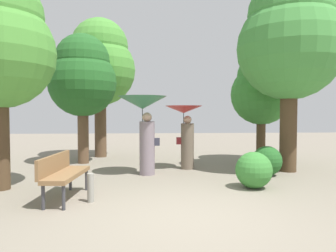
{
  "coord_description": "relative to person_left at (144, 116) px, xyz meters",
  "views": [
    {
      "loc": [
        -0.55,
        -4.77,
        1.61
      ],
      "look_at": [
        0.0,
        3.83,
        1.25
      ],
      "focal_mm": 33.37,
      "sensor_mm": 36.0,
      "label": 1
    }
  ],
  "objects": [
    {
      "name": "tree_mid_left",
      "position": [
        -1.63,
        3.43,
        1.88
      ],
      "size": [
        2.55,
        2.55,
        5.03
      ],
      "color": "brown",
      "rests_on": "ground"
    },
    {
      "name": "ground_plane",
      "position": [
        0.66,
        -3.34,
        -1.53
      ],
      "size": [
        40.0,
        40.0,
        0.0
      ],
      "primitive_type": "plane",
      "color": "gray"
    },
    {
      "name": "park_bench",
      "position": [
        -1.48,
        -2.23,
        -1.02
      ],
      "size": [
        0.62,
        1.54,
        0.83
      ],
      "rotation": [
        0.0,
        0.0,
        1.48
      ],
      "color": "#38383D",
      "rests_on": "ground"
    },
    {
      "name": "tree_near_right",
      "position": [
        3.86,
        2.04,
        0.88
      ],
      "size": [
        2.01,
        2.01,
        3.62
      ],
      "color": "#4C3823",
      "rests_on": "ground"
    },
    {
      "name": "bush_path_right",
      "position": [
        2.36,
        -1.63,
        -1.14
      ],
      "size": [
        0.78,
        0.78,
        0.78
      ],
      "primitive_type": "sphere",
      "color": "#387F33",
      "rests_on": "ground"
    },
    {
      "name": "tree_mid_right",
      "position": [
        3.95,
        0.21,
        2.11
      ],
      "size": [
        2.82,
        2.82,
        5.4
      ],
      "color": "#4C3823",
      "rests_on": "ground"
    },
    {
      "name": "path_marker_post",
      "position": [
        -0.93,
        -2.47,
        -1.27
      ],
      "size": [
        0.12,
        0.12,
        0.52
      ],
      "primitive_type": "cylinder",
      "color": "gray",
      "rests_on": "ground"
    },
    {
      "name": "bush_path_left",
      "position": [
        3.15,
        -0.33,
        -1.15
      ],
      "size": [
        0.76,
        0.76,
        0.76
      ],
      "primitive_type": "sphere",
      "color": "#235B23",
      "rests_on": "ground"
    },
    {
      "name": "tree_far_back",
      "position": [
        -1.96,
        1.97,
        1.24
      ],
      "size": [
        2.14,
        2.14,
        4.11
      ],
      "color": "brown",
      "rests_on": "ground"
    },
    {
      "name": "person_left",
      "position": [
        0.0,
        0.0,
        0.0
      ],
      "size": [
        1.26,
        1.26,
        2.04
      ],
      "rotation": [
        0.0,
        0.0,
        1.5
      ],
      "color": "gray",
      "rests_on": "ground"
    },
    {
      "name": "person_right",
      "position": [
        1.17,
        0.77,
        -0.26
      ],
      "size": [
        1.08,
        1.08,
        1.81
      ],
      "rotation": [
        0.0,
        0.0,
        1.5
      ],
      "color": "#6B5B4C",
      "rests_on": "ground"
    }
  ]
}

